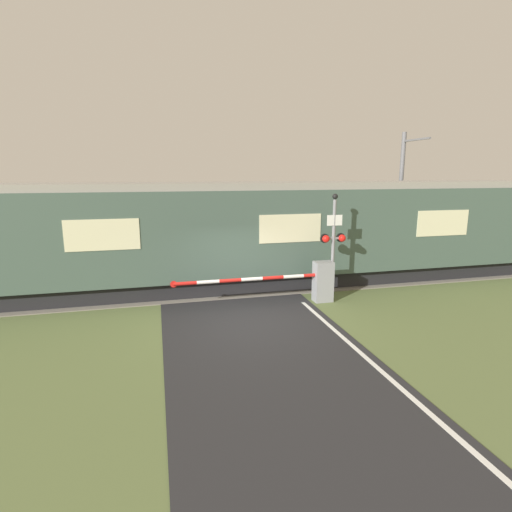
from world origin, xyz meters
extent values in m
plane|color=#5B6B3D|center=(0.00, 0.00, 0.00)|extent=(80.00, 80.00, 0.00)
cube|color=slate|center=(0.00, 3.52, 0.01)|extent=(36.00, 3.20, 0.03)
cube|color=#595451|center=(0.00, 2.80, 0.08)|extent=(36.00, 0.08, 0.10)
cube|color=#595451|center=(0.00, 4.24, 0.08)|extent=(36.00, 0.08, 0.10)
cube|color=black|center=(2.00, 3.52, 0.30)|extent=(19.99, 2.53, 0.60)
cube|color=#42564C|center=(2.00, 3.52, 2.09)|extent=(21.73, 2.97, 2.98)
cube|color=gray|center=(2.00, 3.52, 3.70)|extent=(21.29, 2.73, 0.24)
cube|color=beige|center=(7.98, 2.02, 2.31)|extent=(2.17, 0.02, 0.95)
cube|color=beige|center=(2.00, 2.02, 2.31)|extent=(2.17, 0.02, 0.95)
cube|color=beige|center=(-3.97, 2.02, 2.31)|extent=(2.17, 0.02, 0.95)
cube|color=gray|center=(2.82, 1.06, 0.66)|extent=(0.60, 0.44, 1.33)
cylinder|color=gray|center=(2.82, 1.06, 0.90)|extent=(0.16, 0.16, 0.18)
cylinder|color=red|center=(2.48, 1.06, 0.90)|extent=(0.68, 0.11, 0.11)
cylinder|color=white|center=(1.79, 1.06, 0.90)|extent=(0.68, 0.11, 0.11)
cylinder|color=red|center=(1.11, 1.06, 0.90)|extent=(0.68, 0.11, 0.11)
cylinder|color=white|center=(0.43, 1.06, 0.90)|extent=(0.68, 0.11, 0.11)
cylinder|color=red|center=(-0.26, 1.06, 0.90)|extent=(0.68, 0.11, 0.11)
cylinder|color=white|center=(-0.94, 1.06, 0.90)|extent=(0.68, 0.11, 0.11)
cylinder|color=red|center=(-1.63, 1.06, 0.90)|extent=(0.68, 0.11, 0.11)
cylinder|color=red|center=(-1.97, 1.06, 0.90)|extent=(0.20, 0.02, 0.20)
cylinder|color=gray|center=(3.22, 1.25, 1.65)|extent=(0.11, 0.11, 3.31)
cube|color=gray|center=(3.22, 1.25, 2.05)|extent=(0.69, 0.07, 0.07)
sphere|color=red|center=(2.94, 1.20, 2.05)|extent=(0.24, 0.24, 0.24)
sphere|color=red|center=(3.51, 1.20, 2.05)|extent=(0.24, 0.24, 0.24)
cylinder|color=black|center=(2.94, 1.31, 2.05)|extent=(0.30, 0.06, 0.30)
cylinder|color=black|center=(3.51, 1.31, 2.05)|extent=(0.30, 0.06, 0.30)
cube|color=white|center=(3.22, 1.21, 2.65)|extent=(0.52, 0.02, 0.34)
sphere|color=black|center=(3.22, 1.25, 3.41)|extent=(0.18, 0.18, 0.18)
cylinder|color=slate|center=(8.65, 5.87, 2.97)|extent=(0.20, 0.20, 5.94)
cube|color=slate|center=(8.65, 4.97, 5.54)|extent=(0.10, 1.80, 0.08)
camera|label=1|loc=(-2.35, -10.63, 4.16)|focal=28.00mm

